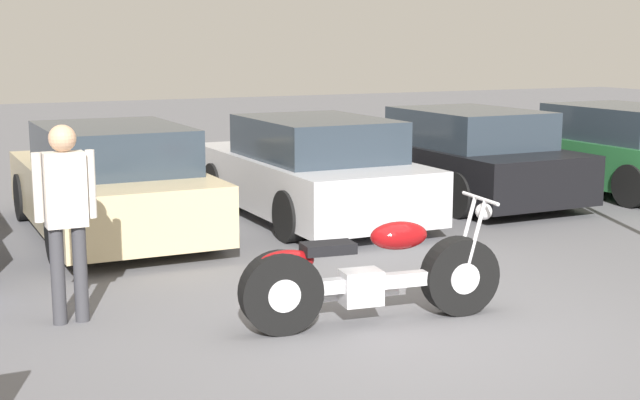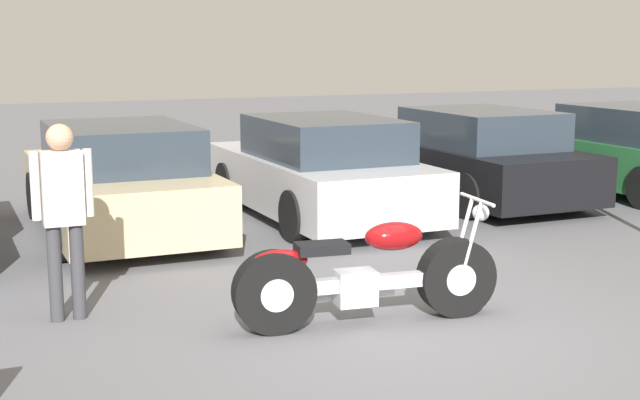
{
  "view_description": "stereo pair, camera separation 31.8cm",
  "coord_description": "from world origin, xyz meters",
  "views": [
    {
      "loc": [
        -3.84,
        -6.07,
        2.41
      ],
      "look_at": [
        -0.06,
        1.75,
        0.85
      ],
      "focal_mm": 50.0,
      "sensor_mm": 36.0,
      "label": 1
    },
    {
      "loc": [
        -3.55,
        -6.21,
        2.41
      ],
      "look_at": [
        -0.06,
        1.75,
        0.85
      ],
      "focal_mm": 50.0,
      "sensor_mm": 36.0,
      "label": 2
    }
  ],
  "objects": [
    {
      "name": "parked_car_green",
      "position": [
        6.7,
        4.75,
        0.66
      ],
      "size": [
        1.94,
        4.29,
        1.39
      ],
      "color": "#286B38",
      "rests_on": "ground_plane"
    },
    {
      "name": "person_standing",
      "position": [
        -2.56,
        1.54,
        1.03
      ],
      "size": [
        0.52,
        0.23,
        1.72
      ],
      "color": "#38383D",
      "rests_on": "ground_plane"
    },
    {
      "name": "parked_car_champagne",
      "position": [
        -1.43,
        4.97,
        0.66
      ],
      "size": [
        1.94,
        4.29,
        1.39
      ],
      "color": "#C6B284",
      "rests_on": "ground_plane"
    },
    {
      "name": "parked_car_black",
      "position": [
        3.99,
        5.18,
        0.66
      ],
      "size": [
        1.94,
        4.29,
        1.39
      ],
      "color": "black",
      "rests_on": "ground_plane"
    },
    {
      "name": "parked_car_silver",
      "position": [
        1.28,
        4.85,
        0.66
      ],
      "size": [
        1.94,
        4.29,
        1.39
      ],
      "color": "#BCBCC1",
      "rests_on": "ground_plane"
    },
    {
      "name": "motorcycle",
      "position": [
        -0.24,
        0.4,
        0.42
      ],
      "size": [
        2.36,
        0.73,
        1.05
      ],
      "color": "black",
      "rests_on": "ground_plane"
    },
    {
      "name": "ground_plane",
      "position": [
        0.0,
        0.0,
        0.0
      ],
      "size": [
        60.0,
        60.0,
        0.0
      ],
      "primitive_type": "plane",
      "color": "slate"
    }
  ]
}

